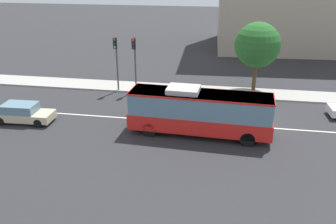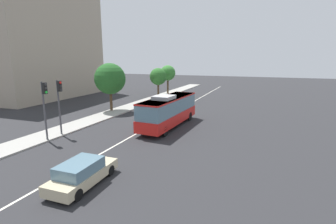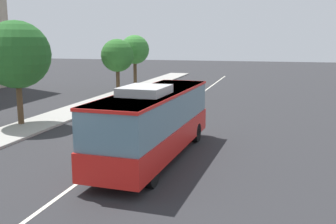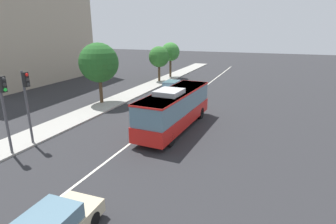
# 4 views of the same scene
# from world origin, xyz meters

# --- Properties ---
(ground_plane) EXTENTS (160.00, 160.00, 0.00)m
(ground_plane) POSITION_xyz_m (0.00, 0.00, 0.00)
(ground_plane) COLOR #28282B
(sidewalk_kerb) EXTENTS (80.00, 2.96, 0.14)m
(sidewalk_kerb) POSITION_xyz_m (0.00, 7.42, 0.07)
(sidewalk_kerb) COLOR #9E9B93
(sidewalk_kerb) RESTS_ON ground_plane
(lane_centre_line) EXTENTS (76.00, 0.16, 0.01)m
(lane_centre_line) POSITION_xyz_m (0.00, 0.00, 0.01)
(lane_centre_line) COLOR silver
(lane_centre_line) RESTS_ON ground_plane
(transit_bus) EXTENTS (10.11, 2.98, 3.46)m
(transit_bus) POSITION_xyz_m (-3.53, -1.89, 1.81)
(transit_bus) COLOR red
(transit_bus) RESTS_ON ground_plane
(sedan_white) EXTENTS (4.56, 1.95, 1.46)m
(sedan_white) POSITION_xyz_m (8.76, 3.16, 0.72)
(sedan_white) COLOR white
(sedan_white) RESTS_ON ground_plane
(street_tree_kerbside_left) EXTENTS (3.07, 3.07, 5.86)m
(street_tree_kerbside_left) POSITION_xyz_m (19.48, 7.45, 4.29)
(street_tree_kerbside_left) COLOR #4C3823
(street_tree_kerbside_left) RESTS_ON ground_plane
(street_tree_kerbside_centre) EXTENTS (4.16, 4.16, 6.55)m
(street_tree_kerbside_centre) POSITION_xyz_m (0.77, 8.31, 4.45)
(street_tree_kerbside_centre) COLOR #4C3823
(street_tree_kerbside_centre) RESTS_ON ground_plane
(street_tree_kerbside_right) EXTENTS (3.16, 3.16, 5.45)m
(street_tree_kerbside_right) POSITION_xyz_m (15.15, 7.65, 3.84)
(street_tree_kerbside_right) COLOR #4C3823
(street_tree_kerbside_right) RESTS_ON ground_plane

